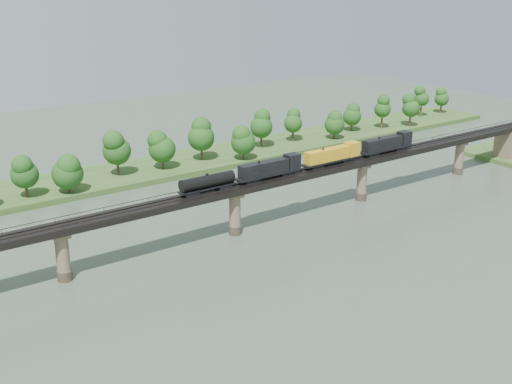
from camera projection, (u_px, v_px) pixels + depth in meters
ground at (321, 282)px, 124.18m from camera, size 400.00×400.00×0.00m
far_bank at (131, 173)px, 189.27m from camera, size 300.00×24.00×1.60m
bridge at (235, 212)px, 145.48m from camera, size 236.00×30.00×11.50m
bridge_superstructure at (235, 185)px, 143.42m from camera, size 220.00×4.90×0.75m
far_treeline at (109, 154)px, 178.70m from camera, size 289.06×17.54×13.60m
freight_train at (312, 160)px, 155.21m from camera, size 71.02×2.77×4.89m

